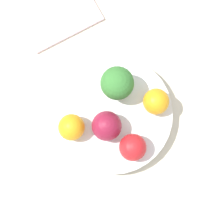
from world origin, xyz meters
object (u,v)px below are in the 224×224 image
at_px(orange_back, 156,101).
at_px(apple_green, 107,126).
at_px(broccoli, 117,83).
at_px(apple_red, 133,147).
at_px(napkin, 55,8).
at_px(bowl, 112,114).
at_px(orange_front, 72,129).

bearing_deg(orange_back, apple_green, -85.81).
relative_size(broccoli, apple_red, 1.54).
height_order(apple_red, apple_green, apple_green).
height_order(broccoli, orange_back, broccoli).
bearing_deg(apple_green, napkin, -179.67).
xyz_separation_m(bowl, apple_red, (0.07, 0.01, 0.04)).
relative_size(apple_red, apple_green, 0.91).
xyz_separation_m(broccoli, napkin, (-0.20, -0.04, -0.07)).
xyz_separation_m(broccoli, orange_front, (0.04, -0.10, -0.02)).
bearing_deg(napkin, apple_green, 0.33).
relative_size(broccoli, apple_green, 1.39).
xyz_separation_m(apple_red, orange_back, (-0.06, 0.07, -0.00)).
relative_size(apple_green, napkin, 0.33).
bearing_deg(broccoli, bowl, -34.03).
relative_size(apple_green, orange_front, 1.13).
height_order(apple_red, orange_front, apple_red).
distance_m(apple_red, apple_green, 0.06).
relative_size(bowl, orange_back, 4.75).
distance_m(broccoli, orange_front, 0.11).
xyz_separation_m(apple_green, orange_back, (-0.01, 0.09, -0.00)).
relative_size(bowl, apple_green, 4.20).
distance_m(bowl, apple_green, 0.05).
height_order(bowl, orange_back, orange_back).
relative_size(apple_green, orange_back, 1.13).
bearing_deg(napkin, bowl, 4.85).
bearing_deg(orange_front, apple_green, 72.05).
distance_m(bowl, orange_back, 0.08).
relative_size(bowl, apple_red, 4.63).
xyz_separation_m(apple_red, napkin, (-0.30, -0.03, -0.05)).
height_order(broccoli, apple_green, broccoli).
xyz_separation_m(apple_green, orange_front, (-0.02, -0.05, -0.00)).
bearing_deg(orange_front, bowl, 92.35).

